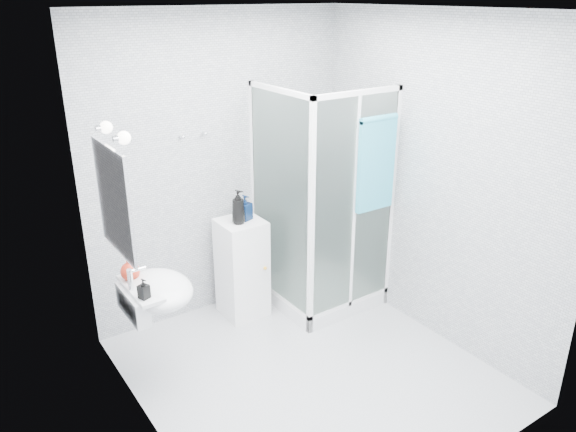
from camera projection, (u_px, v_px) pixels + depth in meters
room at (311, 213)px, 3.81m from camera, size 2.40×2.60×2.60m
shower_enclosure at (318, 260)px, 5.06m from camera, size 0.90×0.95×2.00m
wall_basin at (154, 292)px, 3.82m from camera, size 0.46×0.56×0.35m
mirror at (114, 201)px, 3.45m from camera, size 0.02×0.60×0.70m
vanity_lights at (114, 133)px, 3.32m from camera, size 0.10×0.40×0.08m
wall_hooks at (194, 135)px, 4.52m from camera, size 0.23×0.06×0.03m
storage_cabinet at (242, 268)px, 4.91m from camera, size 0.37×0.40×0.89m
hand_towel at (376, 162)px, 4.53m from camera, size 0.37×0.05×0.79m
shampoo_bottle_a at (238, 207)px, 4.65m from camera, size 0.15×0.15×0.29m
shampoo_bottle_b at (245, 208)px, 4.74m from camera, size 0.12×0.13×0.22m
soap_dispenser_orange at (130, 268)px, 3.82m from camera, size 0.17×0.17×0.17m
soap_dispenser_black at (144, 289)px, 3.59m from camera, size 0.08×0.08×0.14m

